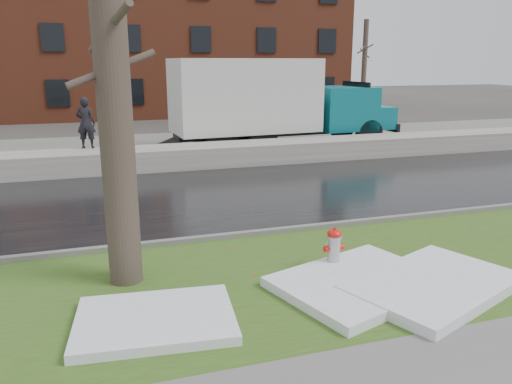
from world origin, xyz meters
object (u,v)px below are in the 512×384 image
object	(u,v)px
tree	(112,74)
worker	(86,123)
fire_hydrant	(334,247)
box_truck	(272,102)

from	to	relation	value
tree	worker	bearing A→B (deg)	93.77
fire_hydrant	box_truck	xyz separation A→B (m)	(3.25, 12.56, 1.54)
fire_hydrant	tree	xyz separation A→B (m)	(-3.55, 0.64, 3.00)
tree	worker	distance (m)	9.99
worker	fire_hydrant	bearing A→B (deg)	124.64
tree	box_truck	xyz separation A→B (m)	(6.79, 11.91, -1.46)
fire_hydrant	box_truck	world-z (taller)	box_truck
fire_hydrant	box_truck	size ratio (longest dim) A/B	0.07
fire_hydrant	box_truck	bearing A→B (deg)	72.93
tree	fire_hydrant	bearing A→B (deg)	-10.31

